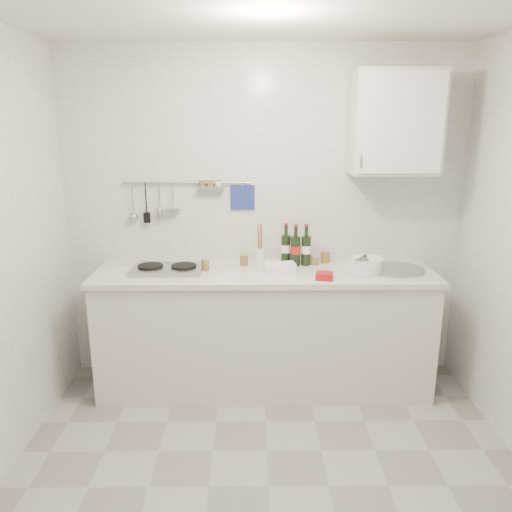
% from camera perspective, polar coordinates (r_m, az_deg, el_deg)
% --- Properties ---
extents(floor, '(3.00, 3.00, 0.00)m').
position_cam_1_polar(floor, '(3.05, 1.46, -24.82)').
color(floor, slate).
rests_on(floor, ground).
extents(back_wall, '(3.00, 0.02, 2.50)m').
position_cam_1_polar(back_wall, '(3.81, 0.89, 4.38)').
color(back_wall, silver).
rests_on(back_wall, floor).
extents(counter, '(2.44, 0.64, 0.96)m').
position_cam_1_polar(counter, '(3.76, 1.05, -8.79)').
color(counter, beige).
rests_on(counter, floor).
extents(wall_rail, '(0.98, 0.09, 0.34)m').
position_cam_1_polar(wall_rail, '(3.78, -8.23, 6.85)').
color(wall_rail, '#93969B').
rests_on(wall_rail, back_wall).
extents(wall_cabinet, '(0.60, 0.38, 0.70)m').
position_cam_1_polar(wall_cabinet, '(3.69, 15.58, 14.45)').
color(wall_cabinet, beige).
rests_on(wall_cabinet, back_wall).
extents(plate_stack_hob, '(0.32, 0.31, 0.03)m').
position_cam_1_polar(plate_stack_hob, '(3.68, -10.03, -1.30)').
color(plate_stack_hob, '#537CBC').
rests_on(plate_stack_hob, counter).
extents(plate_stack_sink, '(0.28, 0.27, 0.11)m').
position_cam_1_polar(plate_stack_sink, '(3.64, 12.37, -1.03)').
color(plate_stack_sink, white).
rests_on(plate_stack_sink, counter).
extents(wine_bottles, '(0.22, 0.12, 0.31)m').
position_cam_1_polar(wine_bottles, '(3.71, 4.57, 1.30)').
color(wine_bottles, black).
rests_on(wine_bottles, counter).
extents(butter_dish, '(0.23, 0.14, 0.07)m').
position_cam_1_polar(butter_dish, '(3.56, 2.74, -1.31)').
color(butter_dish, white).
rests_on(butter_dish, counter).
extents(strawberry_punnet, '(0.14, 0.14, 0.05)m').
position_cam_1_polar(strawberry_punnet, '(3.43, 7.83, -2.26)').
color(strawberry_punnet, '#B11913').
rests_on(strawberry_punnet, counter).
extents(utensil_crock, '(0.08, 0.08, 0.31)m').
position_cam_1_polar(utensil_crock, '(3.76, 0.45, 0.24)').
color(utensil_crock, white).
rests_on(utensil_crock, counter).
extents(jar_a, '(0.07, 0.07, 0.09)m').
position_cam_1_polar(jar_a, '(3.72, -1.37, -0.37)').
color(jar_a, brown).
rests_on(jar_a, counter).
extents(jar_b, '(0.07, 0.07, 0.09)m').
position_cam_1_polar(jar_b, '(3.82, 7.93, -0.06)').
color(jar_b, brown).
rests_on(jar_b, counter).
extents(jar_c, '(0.07, 0.07, 0.07)m').
position_cam_1_polar(jar_c, '(3.76, 6.75, -0.47)').
color(jar_c, brown).
rests_on(jar_c, counter).
extents(jar_d, '(0.06, 0.06, 0.08)m').
position_cam_1_polar(jar_d, '(3.62, -5.80, -0.95)').
color(jar_d, brown).
rests_on(jar_d, counter).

